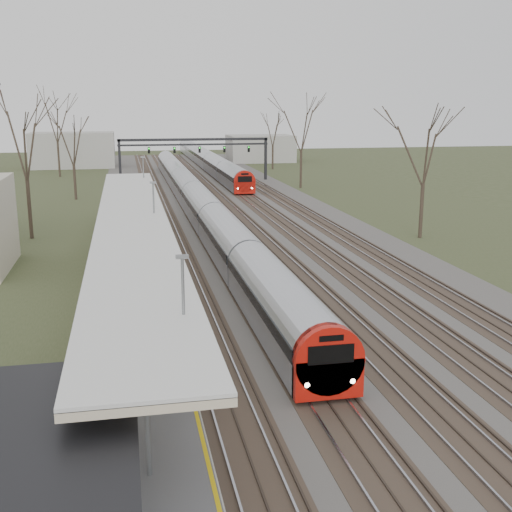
{
  "coord_description": "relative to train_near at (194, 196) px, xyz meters",
  "views": [
    {
      "loc": [
        -9.31,
        -5.53,
        10.62
      ],
      "look_at": [
        -2.05,
        30.21,
        2.0
      ],
      "focal_mm": 45.0,
      "sensor_mm": 36.0,
      "label": 1
    }
  ],
  "objects": [
    {
      "name": "train_far",
      "position": [
        7.0,
        46.8,
        0.0
      ],
      "size": [
        2.62,
        75.21,
        3.05
      ],
      "color": "#ABADB6",
      "rests_on": "ground"
    },
    {
      "name": "signal_gantry",
      "position": [
        2.79,
        25.38,
        3.43
      ],
      "size": [
        21.0,
        0.59,
        6.08
      ],
      "color": "black",
      "rests_on": "ground"
    },
    {
      "name": "track_bed",
      "position": [
        2.76,
        -4.61,
        -1.42
      ],
      "size": [
        24.0,
        160.0,
        0.22
      ],
      "color": "#474442",
      "rests_on": "ground"
    },
    {
      "name": "canopy",
      "position": [
        -6.55,
        -26.62,
        2.45
      ],
      "size": [
        4.1,
        50.0,
        3.11
      ],
      "color": "slate",
      "rests_on": "platform"
    },
    {
      "name": "tree_west_far",
      "position": [
        -14.5,
        -11.61,
        6.54
      ],
      "size": [
        5.5,
        5.5,
        11.33
      ],
      "color": "#2D231C",
      "rests_on": "ground"
    },
    {
      "name": "tree_east_far",
      "position": [
        16.5,
        -17.61,
        5.81
      ],
      "size": [
        5.0,
        5.0,
        10.3
      ],
      "color": "#2D231C",
      "rests_on": "ground"
    },
    {
      "name": "train_near",
      "position": [
        0.0,
        0.0,
        0.0
      ],
      "size": [
        2.62,
        90.21,
        3.05
      ],
      "color": "#ABADB6",
      "rests_on": "ground"
    },
    {
      "name": "platform",
      "position": [
        -6.55,
        -22.11,
        -0.98
      ],
      "size": [
        3.5,
        69.0,
        1.0
      ],
      "primitive_type": "cube",
      "color": "#9E9B93",
      "rests_on": "ground"
    }
  ]
}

